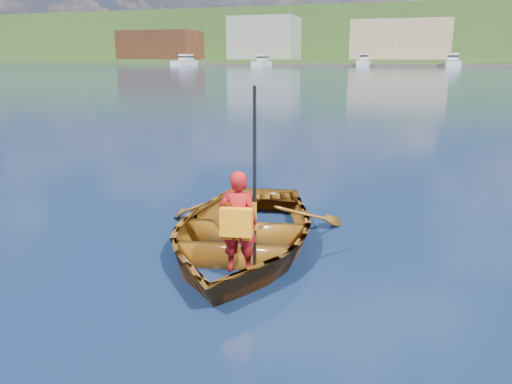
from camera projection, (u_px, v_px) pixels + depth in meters
ground at (274, 241)px, 6.61m from camera, size 600.00×600.00×0.00m
rowboat at (241, 231)px, 6.31m from camera, size 3.16×4.04×0.76m
child_paddler at (239, 221)px, 5.31m from camera, size 0.45×0.38×1.98m
shoreline at (419, 40)px, 221.55m from camera, size 400.00×140.00×22.00m
dock at (447, 65)px, 140.06m from camera, size 160.01×11.77×0.80m
waterfront_buildings at (392, 41)px, 158.64m from camera, size 202.00×16.00×14.00m
marina_yachts at (417, 62)px, 137.90m from camera, size 138.30×13.21×4.43m
hillside_trees at (392, 23)px, 221.08m from camera, size 315.72×79.56×23.96m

